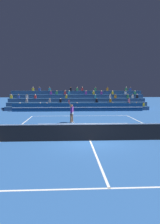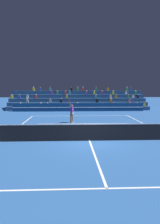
% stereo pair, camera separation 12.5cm
% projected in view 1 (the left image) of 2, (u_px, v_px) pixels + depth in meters
% --- Properties ---
extents(ground_plane, '(120.00, 120.00, 0.00)m').
position_uv_depth(ground_plane, '(90.00, 141.00, 13.49)').
color(ground_plane, '#285699').
extents(court_lines, '(11.10, 23.90, 0.01)m').
position_uv_depth(court_lines, '(90.00, 141.00, 13.49)').
color(court_lines, white).
rests_on(court_lines, ground).
extents(tennis_net, '(12.00, 0.10, 1.10)m').
position_uv_depth(tennis_net, '(90.00, 132.00, 13.43)').
color(tennis_net, slate).
rests_on(tennis_net, ground).
extents(sponsor_banner_wall, '(18.00, 0.26, 1.10)m').
position_uv_depth(sponsor_banner_wall, '(78.00, 107.00, 30.07)').
color(sponsor_banner_wall, navy).
rests_on(sponsor_banner_wall, ground).
extents(bleacher_stand, '(20.61, 4.75, 3.38)m').
position_uv_depth(bleacher_stand, '(77.00, 102.00, 33.79)').
color(bleacher_stand, navy).
rests_on(bleacher_stand, ground).
extents(tennis_player, '(0.58, 1.33, 2.25)m').
position_uv_depth(tennis_player, '(72.00, 112.00, 20.13)').
color(tennis_player, brown).
rests_on(tennis_player, ground).
extents(tennis_ball, '(0.07, 0.07, 0.07)m').
position_uv_depth(tennis_ball, '(51.00, 129.00, 17.07)').
color(tennis_ball, '#C6DB33').
rests_on(tennis_ball, ground).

